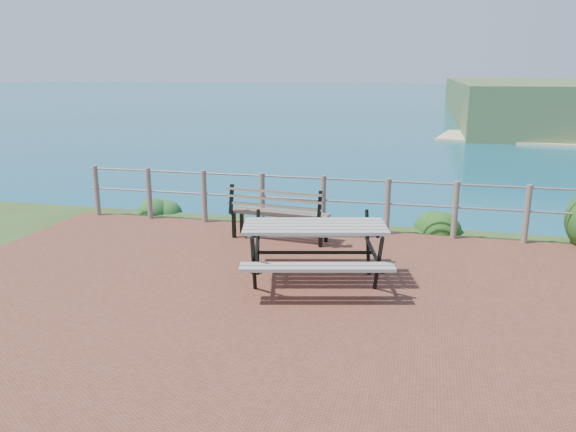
{
  "coord_description": "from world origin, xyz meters",
  "views": [
    {
      "loc": [
        1.75,
        -6.4,
        2.81
      ],
      "look_at": [
        -0.18,
        1.4,
        0.75
      ],
      "focal_mm": 35.0,
      "sensor_mm": 36.0,
      "label": 1
    }
  ],
  "objects": [
    {
      "name": "park_bench",
      "position": [
        -0.61,
        2.55,
        0.63
      ],
      "size": [
        1.74,
        0.62,
        0.96
      ],
      "rotation": [
        0.0,
        0.0,
        -0.11
      ],
      "color": "brown",
      "rests_on": "ground"
    },
    {
      "name": "ocean",
      "position": [
        0.0,
        200.0,
        0.0
      ],
      "size": [
        1200.0,
        1200.0,
        0.0
      ],
      "primitive_type": "plane",
      "color": "#136577",
      "rests_on": "ground"
    },
    {
      "name": "picnic_table",
      "position": [
        0.36,
        0.74,
        0.52
      ],
      "size": [
        2.04,
        1.62,
        0.81
      ],
      "rotation": [
        0.0,
        0.0,
        0.24
      ],
      "color": "gray",
      "rests_on": "ground"
    },
    {
      "name": "safety_railing",
      "position": [
        0.0,
        3.35,
        0.57
      ],
      "size": [
        9.4,
        0.1,
        1.0
      ],
      "color": "#6B5B4C",
      "rests_on": "ground"
    },
    {
      "name": "shrub_lip_west",
      "position": [
        -3.44,
        3.99,
        0.0
      ],
      "size": [
        0.85,
        0.85,
        0.62
      ],
      "primitive_type": "ellipsoid",
      "color": "#215A24",
      "rests_on": "ground"
    },
    {
      "name": "shrub_lip_east",
      "position": [
        1.87,
        4.05,
        0.0
      ],
      "size": [
        0.76,
        0.76,
        0.49
      ],
      "primitive_type": "ellipsoid",
      "color": "#194214",
      "rests_on": "ground"
    },
    {
      "name": "ground",
      "position": [
        0.0,
        0.0,
        0.0
      ],
      "size": [
        10.0,
        7.0,
        0.12
      ],
      "primitive_type": "cube",
      "color": "brown",
      "rests_on": "ground"
    }
  ]
}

